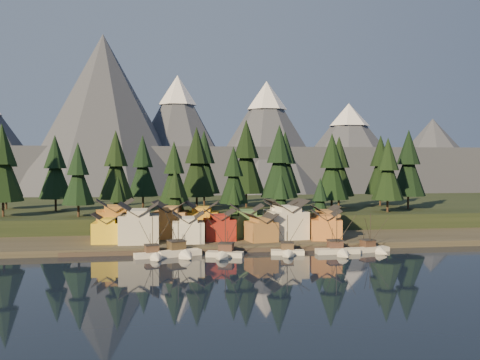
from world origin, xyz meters
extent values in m
plane|color=black|center=(0.00, 0.00, 0.00)|extent=(500.00, 500.00, 0.00)
cube|color=#333025|center=(0.00, 40.00, 0.75)|extent=(400.00, 50.00, 1.50)
cube|color=black|center=(0.00, 90.00, 3.00)|extent=(420.00, 100.00, 6.00)
cube|color=#483C33|center=(0.00, 16.50, 0.50)|extent=(80.00, 4.00, 1.00)
cube|color=#474E5C|center=(0.00, 240.00, 15.00)|extent=(560.00, 160.00, 30.00)
cone|color=#474E5C|center=(-45.00, 180.00, 45.00)|extent=(100.00, 100.00, 90.00)
cone|color=#474E5C|center=(-5.00, 198.00, 36.00)|extent=(80.00, 80.00, 72.00)
cone|color=white|center=(-5.00, 198.00, 63.36)|extent=(22.40, 22.40, 17.28)
cone|color=#474E5C|center=(45.00, 186.00, 34.00)|extent=(84.00, 84.00, 68.00)
cone|color=white|center=(45.00, 186.00, 59.84)|extent=(23.52, 23.52, 16.32)
cone|color=#474E5C|center=(100.00, 202.00, 29.00)|extent=(92.00, 92.00, 58.00)
cone|color=white|center=(100.00, 202.00, 51.04)|extent=(25.76, 25.76, 13.92)
cone|color=#474E5C|center=(160.00, 210.00, 25.00)|extent=(88.00, 88.00, 50.00)
cube|color=white|center=(-18.19, 11.00, 0.33)|extent=(9.07, 4.52, 1.51)
cone|color=white|center=(-17.23, 6.33, 0.33)|extent=(3.36, 3.47, 2.82)
cube|color=black|center=(-18.19, 11.00, -0.24)|extent=(9.29, 4.61, 0.33)
cube|color=#50392A|center=(-18.51, 12.55, 1.79)|extent=(3.52, 3.37, 1.69)
cube|color=#2B2828|center=(-18.51, 12.55, 2.73)|extent=(3.74, 3.60, 0.19)
cylinder|color=black|center=(-18.30, 11.51, 5.27)|extent=(0.17, 0.17, 8.47)
cylinder|color=black|center=(-18.88, 14.31, 3.11)|extent=(0.13, 0.13, 4.14)
cube|color=white|center=(-12.09, 12.49, 0.40)|extent=(10.74, 6.55, 1.84)
cone|color=white|center=(-10.29, 7.20, 0.40)|extent=(4.38, 4.40, 3.45)
cube|color=black|center=(-12.09, 12.49, -0.29)|extent=(11.00, 6.68, 0.40)
cube|color=#443824|center=(-12.70, 14.25, 2.18)|extent=(4.59, 4.45, 2.07)
cube|color=#2B2828|center=(-12.70, 14.25, 3.33)|extent=(4.88, 4.74, 0.23)
cylinder|color=black|center=(-12.29, 13.07, 6.43)|extent=(0.21, 0.21, 10.34)
cylinder|color=black|center=(-13.38, 16.25, 3.79)|extent=(0.16, 0.16, 5.05)
cube|color=beige|center=(-1.60, 9.48, 0.36)|extent=(9.14, 5.66, 1.64)
cone|color=beige|center=(-3.11, 5.00, 0.36)|extent=(3.85, 3.76, 3.07)
cube|color=black|center=(-1.60, 9.48, -0.26)|extent=(9.35, 5.77, 0.36)
cube|color=#4B3128|center=(-1.10, 10.97, 1.94)|extent=(4.08, 3.95, 1.84)
cube|color=#2B2828|center=(-1.10, 10.97, 2.97)|extent=(4.34, 4.21, 0.20)
cylinder|color=black|center=(-1.43, 9.97, 5.73)|extent=(0.18, 0.18, 9.20)
cylinder|color=black|center=(-0.53, 12.66, 3.37)|extent=(0.14, 0.14, 4.50)
cube|color=silver|center=(13.59, 10.09, 0.33)|extent=(8.30, 4.25, 1.49)
cone|color=silver|center=(12.76, 5.83, 0.33)|extent=(3.26, 3.18, 2.80)
cube|color=black|center=(13.59, 10.09, -0.23)|extent=(8.50, 4.33, 0.33)
cube|color=brown|center=(13.86, 11.51, 1.77)|extent=(3.46, 3.31, 1.68)
cube|color=#2B2828|center=(13.86, 11.51, 2.71)|extent=(3.68, 3.53, 0.19)
cylinder|color=black|center=(13.68, 10.56, 5.22)|extent=(0.17, 0.17, 8.40)
cylinder|color=black|center=(14.17, 13.12, 3.08)|extent=(0.13, 0.13, 4.10)
cube|color=silver|center=(25.87, 9.53, 0.36)|extent=(10.53, 3.16, 1.64)
cone|color=silver|center=(25.82, 3.77, 0.36)|extent=(3.10, 3.61, 3.07)
cube|color=black|center=(25.87, 9.53, -0.26)|extent=(10.78, 3.21, 0.36)
cube|color=#51352B|center=(25.88, 11.45, 1.94)|extent=(3.30, 3.10, 1.84)
cube|color=#2B2828|center=(25.88, 11.45, 2.97)|extent=(3.51, 3.30, 0.20)
cylinder|color=black|center=(25.87, 10.17, 5.73)|extent=(0.18, 0.18, 9.21)
cylinder|color=black|center=(25.90, 13.63, 3.38)|extent=(0.14, 0.14, 4.50)
cube|color=beige|center=(35.14, 10.97, 0.33)|extent=(9.25, 4.64, 1.49)
cone|color=beige|center=(36.20, 6.23, 0.33)|extent=(3.38, 3.56, 2.79)
cube|color=black|center=(35.14, 10.97, -0.23)|extent=(9.47, 4.74, 0.33)
cube|color=#452F25|center=(34.79, 12.55, 1.77)|extent=(3.51, 3.37, 1.67)
cube|color=#2B2828|center=(34.79, 12.55, 2.69)|extent=(3.73, 3.59, 0.19)
cylinder|color=black|center=(35.03, 11.50, 5.20)|extent=(0.17, 0.17, 8.36)
cylinder|color=black|center=(34.39, 14.35, 3.07)|extent=(0.13, 0.13, 4.09)
cube|color=yellow|center=(-29.51, 25.60, 4.13)|extent=(8.08, 7.19, 5.25)
cube|color=yellow|center=(-29.51, 25.60, 7.28)|extent=(4.64, 6.82, 1.07)
cube|color=beige|center=(-21.72, 24.09, 5.09)|extent=(10.13, 9.05, 7.17)
cube|color=beige|center=(-21.72, 24.09, 9.35)|extent=(5.66, 8.77, 1.40)
cube|color=silver|center=(-9.32, 23.10, 4.17)|extent=(8.29, 7.77, 5.35)
cube|color=silver|center=(-9.32, 23.10, 7.40)|extent=(4.67, 7.49, 1.13)
cube|color=maroon|center=(-0.90, 26.08, 4.29)|extent=(8.04, 7.13, 5.59)
cube|color=maroon|center=(-0.90, 26.08, 7.63)|extent=(4.48, 6.92, 1.11)
cube|color=#9D6C37|center=(9.62, 22.55, 4.02)|extent=(8.20, 8.20, 5.03)
cube|color=#9D6C37|center=(9.62, 22.55, 7.02)|extent=(5.05, 7.49, 0.99)
cube|color=silver|center=(17.38, 26.23, 5.17)|extent=(10.73, 9.32, 7.35)
cube|color=silver|center=(17.38, 26.23, 9.53)|extent=(6.25, 8.72, 1.40)
cube|color=#C37232|center=(27.18, 22.49, 4.21)|extent=(9.22, 8.48, 5.43)
cube|color=#C37232|center=(27.18, 22.49, 7.47)|extent=(5.73, 7.56, 1.11)
cube|color=#BA782F|center=(-28.40, 32.74, 5.29)|extent=(10.72, 9.78, 7.58)
cube|color=#BA782F|center=(-28.40, 32.74, 9.75)|extent=(6.35, 9.07, 1.37)
cube|color=#AB753C|center=(-13.56, 31.94, 5.12)|extent=(10.38, 9.94, 7.25)
cube|color=#AB753C|center=(-13.56, 31.94, 9.36)|extent=(6.41, 8.99, 1.25)
cube|color=gold|center=(-4.80, 34.53, 4.89)|extent=(10.12, 8.99, 6.78)
cube|color=gold|center=(-4.80, 34.53, 8.90)|extent=(6.08, 8.21, 1.27)
cube|color=#436D3B|center=(7.10, 30.22, 4.61)|extent=(9.35, 7.91, 6.22)
cube|color=#436D3B|center=(7.10, 30.22, 8.33)|extent=(5.38, 7.47, 1.24)
cube|color=silver|center=(16.84, 32.01, 5.00)|extent=(10.15, 9.31, 7.01)
cube|color=silver|center=(16.84, 32.01, 9.13)|extent=(6.12, 8.52, 1.27)
cube|color=olive|center=(29.97, 31.98, 4.47)|extent=(7.74, 7.31, 5.93)
cube|color=olive|center=(29.97, 31.98, 7.93)|extent=(4.45, 6.96, 1.03)
cylinder|color=#332319|center=(-62.00, 52.00, 8.41)|extent=(0.70, 0.70, 4.82)
cone|color=black|center=(-62.00, 52.00, 18.84)|extent=(11.77, 11.77, 16.59)
cone|color=black|center=(-62.00, 52.00, 27.40)|extent=(8.03, 8.03, 12.04)
cylinder|color=#332319|center=(-50.00, 68.00, 8.20)|extent=(0.70, 0.70, 4.39)
cone|color=black|center=(-50.00, 68.00, 17.71)|extent=(10.73, 10.73, 15.13)
cone|color=black|center=(-50.00, 68.00, 25.52)|extent=(7.32, 7.32, 10.98)
cylinder|color=#332319|center=(-40.00, 48.00, 7.93)|extent=(0.70, 0.70, 3.86)
cone|color=black|center=(-40.00, 48.00, 16.29)|extent=(9.43, 9.43, 13.29)
cone|color=black|center=(-40.00, 48.00, 23.15)|extent=(6.43, 6.43, 9.65)
cylinder|color=#332319|center=(-30.00, 60.00, 8.31)|extent=(0.70, 0.70, 4.61)
cone|color=black|center=(-30.00, 60.00, 18.30)|extent=(11.27, 11.27, 15.89)
cone|color=black|center=(-30.00, 60.00, 26.50)|extent=(7.69, 7.69, 11.53)
cylinder|color=#332319|center=(-22.00, 75.00, 8.23)|extent=(0.70, 0.70, 4.46)
cone|color=black|center=(-22.00, 75.00, 17.90)|extent=(10.90, 10.90, 15.37)
cone|color=black|center=(-22.00, 75.00, 25.83)|extent=(7.44, 7.44, 11.15)
cylinder|color=#332319|center=(-12.00, 50.00, 7.97)|extent=(0.70, 0.70, 3.95)
cone|color=black|center=(-12.00, 50.00, 16.52)|extent=(9.64, 9.64, 13.59)
cone|color=black|center=(-12.00, 50.00, 23.53)|extent=(6.58, 6.58, 9.86)
cylinder|color=#332319|center=(-4.00, 65.00, 8.44)|extent=(0.70, 0.70, 4.89)
cone|color=black|center=(-4.00, 65.00, 19.03)|extent=(11.94, 11.94, 16.83)
cone|color=black|center=(-4.00, 65.00, 27.72)|extent=(8.14, 8.14, 12.22)
cylinder|color=#332319|center=(6.00, 48.00, 7.84)|extent=(0.70, 0.70, 3.68)
cone|color=black|center=(6.00, 48.00, 15.81)|extent=(9.00, 9.00, 12.68)
cone|color=black|center=(6.00, 48.00, 22.36)|extent=(6.13, 6.13, 9.20)
cylinder|color=#332319|center=(14.00, 72.00, 8.72)|extent=(0.70, 0.70, 5.45)
cone|color=black|center=(14.00, 72.00, 20.53)|extent=(13.32, 13.32, 18.76)
cone|color=black|center=(14.00, 72.00, 30.21)|extent=(9.08, 9.08, 13.62)
cylinder|color=#332319|center=(22.00, 55.00, 8.47)|extent=(0.70, 0.70, 4.94)
cone|color=black|center=(22.00, 55.00, 19.19)|extent=(12.09, 12.09, 17.03)
cone|color=black|center=(22.00, 55.00, 27.98)|extent=(8.24, 8.24, 12.36)
cylinder|color=#332319|center=(30.00, 80.00, 8.41)|extent=(0.70, 0.70, 4.82)
cone|color=black|center=(30.00, 80.00, 18.85)|extent=(11.78, 11.78, 16.60)
cone|color=black|center=(30.00, 80.00, 27.42)|extent=(8.03, 8.03, 12.05)
cylinder|color=#332319|center=(38.00, 50.00, 8.22)|extent=(0.70, 0.70, 4.44)
cone|color=black|center=(38.00, 50.00, 17.85)|extent=(10.86, 10.86, 15.31)
cone|color=black|center=(38.00, 50.00, 25.75)|extent=(7.41, 7.41, 11.11)
cylinder|color=#332319|center=(46.00, 66.00, 8.21)|extent=(0.70, 0.70, 4.42)
cone|color=black|center=(46.00, 66.00, 17.77)|extent=(10.79, 10.79, 15.21)
cone|color=black|center=(46.00, 66.00, 25.62)|extent=(7.36, 7.36, 11.04)
cylinder|color=#332319|center=(56.00, 48.00, 8.11)|extent=(0.70, 0.70, 4.21)
cone|color=black|center=(56.00, 48.00, 17.23)|extent=(10.29, 10.29, 14.50)
cone|color=black|center=(56.00, 48.00, 24.71)|extent=(7.02, 7.02, 10.53)
cylinder|color=#332319|center=(64.00, 72.00, 8.28)|extent=(0.70, 0.70, 4.55)
cone|color=black|center=(64.00, 72.00, 18.14)|extent=(11.13, 11.13, 15.68)
cone|color=black|center=(64.00, 72.00, 26.23)|extent=(7.59, 7.59, 11.38)
cylinder|color=#332319|center=(0.00, 82.00, 8.43)|extent=(0.70, 0.70, 4.86)
cone|color=black|center=(0.00, 82.00, 18.96)|extent=(11.88, 11.88, 16.74)
cone|color=black|center=(0.00, 82.00, 27.60)|extent=(8.10, 8.10, 12.15)
cylinder|color=#332319|center=(-68.00, 78.00, 8.27)|extent=(0.70, 0.70, 4.54)
cone|color=black|center=(-68.00, 78.00, 18.10)|extent=(11.09, 11.09, 15.63)
cone|color=black|center=(-68.00, 78.00, 26.17)|extent=(7.56, 7.56, 11.34)
cylinder|color=#332319|center=(68.00, 58.00, 8.39)|extent=(0.70, 0.70, 4.77)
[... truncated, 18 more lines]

